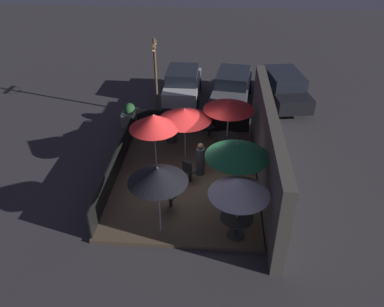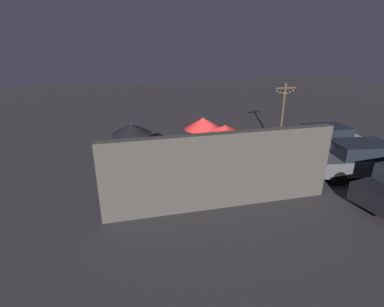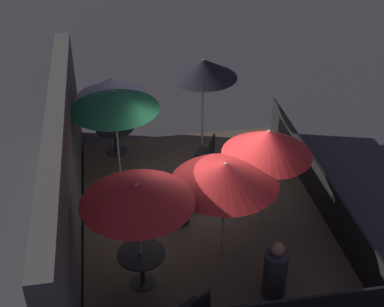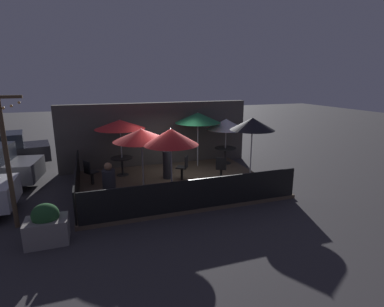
# 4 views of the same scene
# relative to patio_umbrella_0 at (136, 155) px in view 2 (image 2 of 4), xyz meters

# --- Properties ---
(ground_plane) EXTENTS (60.00, 60.00, 0.00)m
(ground_plane) POSITION_rel_patio_umbrella_0_xyz_m (-2.94, -1.76, -1.95)
(ground_plane) COLOR #383538
(patio_deck) EXTENTS (7.00, 5.22, 0.12)m
(patio_deck) POSITION_rel_patio_umbrella_0_xyz_m (-2.94, -1.76, -1.89)
(patio_deck) COLOR brown
(patio_deck) RESTS_ON ground_plane
(building_wall) EXTENTS (8.60, 0.36, 2.91)m
(building_wall) POSITION_rel_patio_umbrella_0_xyz_m (-2.94, 1.08, -0.49)
(building_wall) COLOR #4C4742
(building_wall) RESTS_ON ground_plane
(fence_front) EXTENTS (6.80, 0.05, 0.95)m
(fence_front) POSITION_rel_patio_umbrella_0_xyz_m (-2.94, -4.32, -1.35)
(fence_front) COLOR black
(fence_front) RESTS_ON patio_deck
(fence_side_left) EXTENTS (0.05, 5.02, 0.95)m
(fence_side_left) POSITION_rel_patio_umbrella_0_xyz_m (-6.40, -1.76, -1.35)
(fence_side_left) COLOR black
(fence_side_left) RESTS_ON patio_deck
(patio_umbrella_0) EXTENTS (1.76, 1.76, 2.07)m
(patio_umbrella_0) POSITION_rel_patio_umbrella_0_xyz_m (0.00, 0.00, 0.00)
(patio_umbrella_0) COLOR #B2B2B7
(patio_umbrella_0) RESTS_ON patio_deck
(patio_umbrella_1) EXTENTS (1.97, 1.97, 2.27)m
(patio_umbrella_1) POSITION_rel_patio_umbrella_0_xyz_m (-4.72, -0.25, 0.26)
(patio_umbrella_1) COLOR #B2B2B7
(patio_umbrella_1) RESTS_ON patio_deck
(patio_umbrella_2) EXTENTS (2.02, 2.02, 2.14)m
(patio_umbrella_2) POSITION_rel_patio_umbrella_0_xyz_m (-4.16, -1.89, 0.09)
(patio_umbrella_2) COLOR #B2B2B7
(patio_umbrella_2) RESTS_ON patio_deck
(patio_umbrella_3) EXTENTS (1.81, 1.81, 2.26)m
(patio_umbrella_3) POSITION_rel_patio_umbrella_0_xyz_m (-3.37, -2.92, 0.17)
(patio_umbrella_3) COLOR #B2B2B7
(patio_umbrella_3) RESTS_ON patio_deck
(patio_umbrella_4) EXTENTS (2.00, 2.00, 2.41)m
(patio_umbrella_4) POSITION_rel_patio_umbrella_0_xyz_m (-1.38, -0.03, 0.36)
(patio_umbrella_4) COLOR #B2B2B7
(patio_umbrella_4) RESTS_ON patio_deck
(patio_umbrella_5) EXTENTS (1.71, 1.71, 2.40)m
(patio_umbrella_5) POSITION_rel_patio_umbrella_0_xyz_m (0.02, -2.27, 0.33)
(patio_umbrella_5) COLOR #B2B2B7
(patio_umbrella_5) RESTS_ON patio_deck
(dining_table_0) EXTENTS (0.98, 0.98, 0.73)m
(dining_table_0) POSITION_rel_patio_umbrella_0_xyz_m (0.00, -0.00, -1.24)
(dining_table_0) COLOR black
(dining_table_0) RESTS_ON patio_deck
(dining_table_1) EXTENTS (0.87, 0.87, 0.74)m
(dining_table_1) POSITION_rel_patio_umbrella_0_xyz_m (-4.72, -0.25, -1.24)
(dining_table_1) COLOR black
(dining_table_1) RESTS_ON patio_deck
(patio_chair_0) EXTENTS (0.54, 0.54, 0.94)m
(patio_chair_0) POSITION_rel_patio_umbrella_0_xyz_m (-1.20, -2.16, -1.31)
(patio_chair_0) COLOR black
(patio_chair_0) RESTS_ON patio_deck
(patio_chair_1) EXTENTS (0.55, 0.55, 0.93)m
(patio_chair_1) POSITION_rel_patio_umbrella_0_xyz_m (-5.97, -1.04, -1.31)
(patio_chair_1) COLOR black
(patio_chair_1) RESTS_ON patio_deck
(patio_chair_2) EXTENTS (0.55, 0.55, 0.95)m
(patio_chair_2) POSITION_rel_patio_umbrella_0_xyz_m (-2.54, -1.61, -1.30)
(patio_chair_2) COLOR black
(patio_chair_2) RESTS_ON patio_deck
(patron_0) EXTENTS (0.60, 0.60, 1.21)m
(patron_0) POSITION_rel_patio_umbrella_0_xyz_m (-5.39, -2.57, -1.29)
(patron_0) COLOR #333338
(patron_0) RESTS_ON patio_deck
(patron_1) EXTENTS (0.38, 0.38, 1.32)m
(patron_1) POSITION_rel_patio_umbrella_0_xyz_m (-3.10, -1.24, -1.22)
(patron_1) COLOR #333338
(patron_1) RESTS_ON patio_deck
(planter_box) EXTENTS (0.99, 0.69, 1.03)m
(planter_box) POSITION_rel_patio_umbrella_0_xyz_m (-7.04, -4.72, -1.50)
(planter_box) COLOR gray
(planter_box) RESTS_ON ground_plane
(light_post) EXTENTS (1.10, 0.12, 3.77)m
(light_post) POSITION_rel_patio_umbrella_0_xyz_m (-7.94, -3.56, 0.17)
(light_post) COLOR brown
(light_post) RESTS_ON ground_plane
(parked_car_0) EXTENTS (3.88, 1.82, 1.62)m
(parked_car_0) POSITION_rel_patio_umbrella_0_xyz_m (-10.04, -2.53, -1.10)
(parked_car_0) COLOR silver
(parked_car_0) RESTS_ON ground_plane
(parked_car_1) EXTENTS (4.47, 2.26, 1.62)m
(parked_car_1) POSITION_rel_patio_umbrella_0_xyz_m (-9.89, 0.07, -1.10)
(parked_car_1) COLOR #5B5B60
(parked_car_1) RESTS_ON ground_plane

